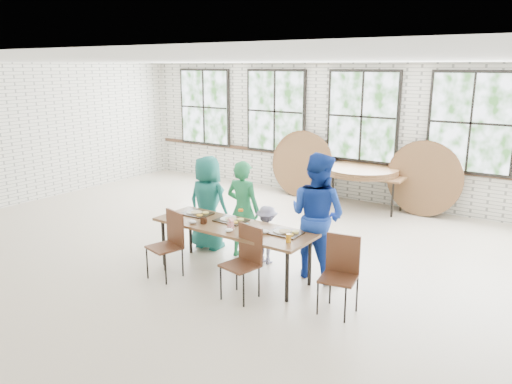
# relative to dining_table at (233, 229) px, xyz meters

# --- Properties ---
(room) EXTENTS (12.00, 12.00, 12.00)m
(room) POSITION_rel_dining_table_xyz_m (-0.13, 4.81, 1.14)
(room) COLOR beige
(room) RESTS_ON ground
(dining_table) EXTENTS (2.41, 0.83, 0.74)m
(dining_table) POSITION_rel_dining_table_xyz_m (0.00, 0.00, 0.00)
(dining_table) COLOR brown
(dining_table) RESTS_ON ground
(chair_near_left) EXTENTS (0.51, 0.50, 0.95)m
(chair_near_left) POSITION_rel_dining_table_xyz_m (-0.71, -0.54, -0.13)
(chair_near_left) COLOR #502C1A
(chair_near_left) RESTS_ON ground
(chair_near_right) EXTENTS (0.49, 0.48, 0.95)m
(chair_near_right) POSITION_rel_dining_table_xyz_m (0.55, -0.47, -0.13)
(chair_near_right) COLOR #502C1A
(chair_near_right) RESTS_ON ground
(chair_spare) EXTENTS (0.49, 0.47, 0.95)m
(chair_spare) POSITION_rel_dining_table_xyz_m (1.73, -0.12, -0.13)
(chair_spare) COLOR #502C1A
(chair_spare) RESTS_ON ground
(adult_teal) EXTENTS (0.77, 0.51, 1.54)m
(adult_teal) POSITION_rel_dining_table_xyz_m (-0.99, 0.65, 0.08)
(adult_teal) COLOR #1B6965
(adult_teal) RESTS_ON ground
(adult_green) EXTENTS (0.59, 0.41, 1.54)m
(adult_green) POSITION_rel_dining_table_xyz_m (-0.29, 0.65, 0.08)
(adult_green) COLOR #22824A
(adult_green) RESTS_ON ground
(toddler) EXTENTS (0.58, 0.33, 0.90)m
(toddler) POSITION_rel_dining_table_xyz_m (0.15, 0.65, -0.24)
(toddler) COLOR #1A1748
(toddler) RESTS_ON ground
(adult_blue) EXTENTS (0.95, 0.78, 1.79)m
(adult_blue) POSITION_rel_dining_table_xyz_m (0.99, 0.65, 0.21)
(adult_blue) COLOR #1738A1
(adult_blue) RESTS_ON ground
(storage_table) EXTENTS (1.83, 0.83, 0.74)m
(storage_table) POSITION_rel_dining_table_xyz_m (0.13, 4.31, -0.00)
(storage_table) COLOR brown
(storage_table) RESTS_ON ground
(tabletop_clutter) EXTENTS (2.04, 0.66, 0.11)m
(tabletop_clutter) POSITION_rel_dining_table_xyz_m (0.08, -0.02, 0.08)
(tabletop_clutter) COLOR black
(tabletop_clutter) RESTS_ON dining_table
(round_tops_stacked) EXTENTS (1.50, 1.50, 0.13)m
(round_tops_stacked) POSITION_rel_dining_table_xyz_m (0.13, 4.31, 0.12)
(round_tops_stacked) COLOR brown
(round_tops_stacked) RESTS_ON storage_table
(round_tops_leaning) EXTENTS (4.39, 0.48, 1.49)m
(round_tops_leaning) POSITION_rel_dining_table_xyz_m (-0.07, 4.60, 0.05)
(round_tops_leaning) COLOR brown
(round_tops_leaning) RESTS_ON ground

